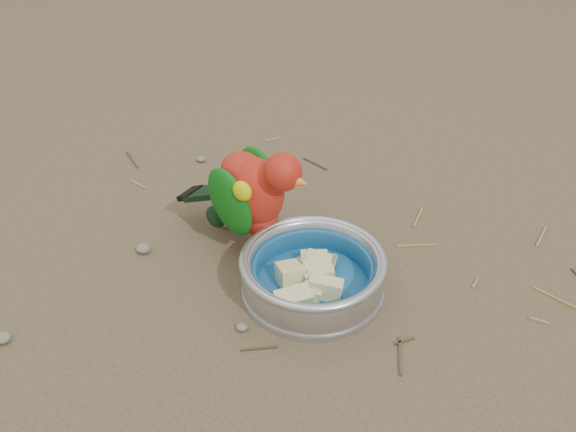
% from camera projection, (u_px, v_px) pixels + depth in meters
% --- Properties ---
extents(ground, '(60.00, 60.00, 0.00)m').
position_uv_depth(ground, '(301.00, 310.00, 0.87)').
color(ground, brown).
extents(food_bowl, '(0.20, 0.20, 0.02)m').
position_uv_depth(food_bowl, '(312.00, 287.00, 0.89)').
color(food_bowl, '#B2B2BA').
rests_on(food_bowl, ground).
extents(bowl_wall, '(0.20, 0.20, 0.04)m').
position_uv_depth(bowl_wall, '(313.00, 271.00, 0.88)').
color(bowl_wall, '#B2B2BA').
rests_on(bowl_wall, food_bowl).
extents(fruit_wedges, '(0.12, 0.12, 0.03)m').
position_uv_depth(fruit_wedges, '(313.00, 275.00, 0.88)').
color(fruit_wedges, beige).
rests_on(fruit_wedges, food_bowl).
extents(lory_parrot, '(0.22, 0.14, 0.17)m').
position_uv_depth(lory_parrot, '(254.00, 200.00, 0.94)').
color(lory_parrot, '#B01E12').
rests_on(lory_parrot, ground).
extents(ground_debris, '(0.90, 0.80, 0.01)m').
position_uv_depth(ground_debris, '(312.00, 279.00, 0.92)').
color(ground_debris, olive).
rests_on(ground_debris, ground).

